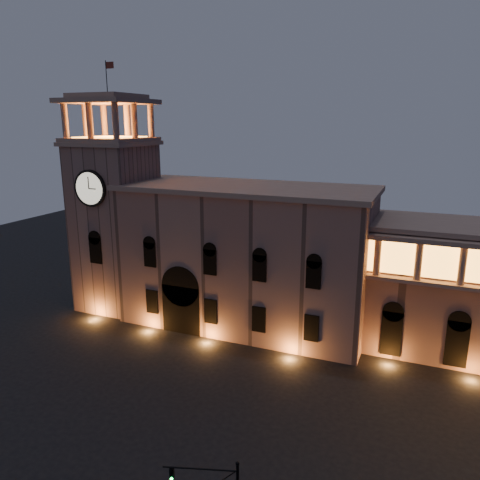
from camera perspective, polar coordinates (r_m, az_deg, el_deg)
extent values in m
plane|color=black|center=(43.06, -8.31, -21.43)|extent=(160.00, 160.00, 0.00)
cube|color=#8F695D|center=(58.08, 0.72, -2.27)|extent=(30.00, 12.00, 17.00)
cube|color=#A07F6E|center=(56.21, 0.75, 6.36)|extent=(30.80, 12.80, 0.60)
cube|color=black|center=(57.77, -6.90, -8.26)|extent=(5.00, 1.40, 6.00)
cylinder|color=black|center=(56.69, -6.99, -5.46)|extent=(5.00, 1.40, 5.00)
cube|color=#FA9A32|center=(57.69, -7.00, -8.51)|extent=(4.20, 0.20, 5.00)
cube|color=#8F695D|center=(65.54, -14.82, 1.42)|extent=(9.00, 9.00, 22.00)
cube|color=#A07F6E|center=(64.08, -15.46, 11.28)|extent=(9.80, 9.80, 0.50)
cylinder|color=black|center=(60.91, -17.82, 6.01)|extent=(4.60, 0.35, 4.60)
cylinder|color=beige|center=(60.80, -17.90, 5.99)|extent=(4.00, 0.12, 4.00)
cube|color=#A07F6E|center=(64.06, -15.49, 11.72)|extent=(9.40, 9.40, 0.50)
cube|color=#FA9A32|center=(64.05, -15.51, 11.99)|extent=(6.80, 6.80, 0.15)
cylinder|color=#A07F6E|center=(63.55, -20.57, 13.45)|extent=(0.76, 0.76, 4.20)
cylinder|color=#A07F6E|center=(61.05, -17.87, 13.67)|extent=(0.76, 0.76, 4.20)
cylinder|color=#A07F6E|center=(58.70, -14.94, 13.87)|extent=(0.76, 0.76, 4.20)
cylinder|color=#A07F6E|center=(69.35, -16.23, 13.78)|extent=(0.76, 0.76, 4.20)
cylinder|color=#A07F6E|center=(67.07, -13.60, 13.94)|extent=(0.76, 0.76, 4.20)
cylinder|color=#A07F6E|center=(64.94, -10.79, 14.09)|extent=(0.76, 0.76, 4.20)
cylinder|color=#A07F6E|center=(66.41, -18.30, 13.63)|extent=(0.76, 0.76, 4.20)
cylinder|color=#A07F6E|center=(61.78, -12.76, 13.99)|extent=(0.76, 0.76, 4.20)
cube|color=#A07F6E|center=(64.07, -15.78, 15.96)|extent=(9.80, 9.80, 0.60)
cube|color=#A07F6E|center=(64.10, -15.82, 16.50)|extent=(7.50, 7.50, 0.60)
cylinder|color=black|center=(64.25, -15.97, 18.54)|extent=(0.10, 0.10, 4.00)
plane|color=maroon|center=(64.02, -15.61, 19.84)|extent=(1.20, 0.00, 1.20)
cylinder|color=#A07F6E|center=(50.32, 16.39, -1.93)|extent=(0.70, 0.70, 4.00)
cylinder|color=#A07F6E|center=(50.12, 20.94, -2.36)|extent=(0.70, 0.70, 4.00)
cylinder|color=#A07F6E|center=(50.24, 25.49, -2.79)|extent=(0.70, 0.70, 4.00)
sphere|color=black|center=(29.43, -0.30, -25.57)|extent=(0.24, 0.24, 0.24)
cylinder|color=black|center=(29.99, -4.91, -26.04)|extent=(4.17, 1.42, 0.10)
cube|color=black|center=(30.54, -8.30, -26.34)|extent=(0.32, 0.31, 0.74)
cylinder|color=#0CE53F|center=(30.60, -8.35, -26.85)|extent=(0.17, 0.11, 0.16)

